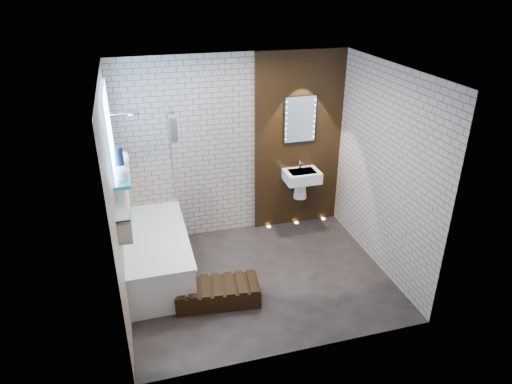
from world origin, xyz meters
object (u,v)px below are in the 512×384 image
object	(u,v)px
walnut_step	(217,293)
bathtub	(157,254)
bath_screen	(175,167)
led_mirror	(300,119)
washbasin	(302,180)

from	to	relation	value
walnut_step	bathtub	bearing A→B (deg)	129.80
bath_screen	led_mirror	bearing A→B (deg)	10.66
led_mirror	walnut_step	bearing A→B (deg)	-135.33
bathtub	washbasin	bearing A→B (deg)	16.01
led_mirror	walnut_step	xyz separation A→B (m)	(-1.55, -1.53, -1.54)
washbasin	led_mirror	size ratio (longest dim) A/B	0.83
washbasin	led_mirror	xyz separation A→B (m)	(0.00, 0.16, 0.86)
bathtub	washbasin	size ratio (longest dim) A/B	3.00
bathtub	washbasin	xyz separation A→B (m)	(2.17, 0.62, 0.50)
bathtub	washbasin	world-z (taller)	washbasin
washbasin	walnut_step	distance (m)	2.18
washbasin	led_mirror	distance (m)	0.88
bathtub	led_mirror	bearing A→B (deg)	19.78
bathtub	walnut_step	xyz separation A→B (m)	(0.62, -0.75, -0.18)
bathtub	walnut_step	bearing A→B (deg)	-50.20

